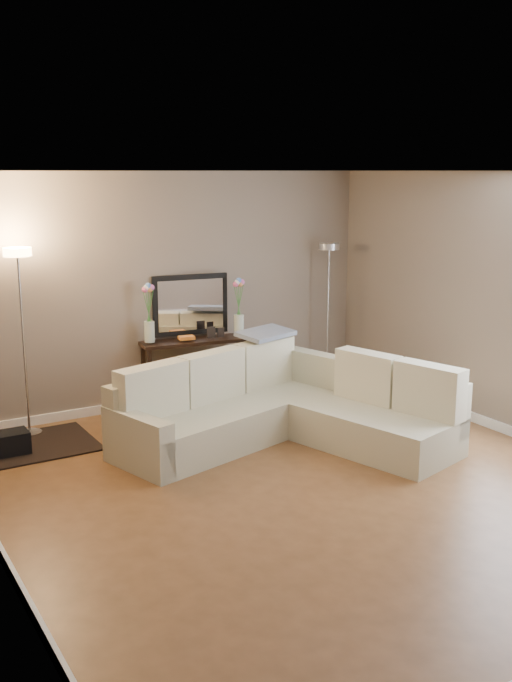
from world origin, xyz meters
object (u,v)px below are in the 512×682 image
console_table (190,369)px  floor_lamp_lit (21,305)px  floor_lamp_unlit (328,286)px  sectional_sofa (280,409)px

console_table → floor_lamp_lit: size_ratio=0.67×
console_table → floor_lamp_unlit: 2.02m
sectional_sofa → console_table: size_ratio=2.34×
floor_lamp_unlit → console_table: bearing=177.9°
sectional_sofa → floor_lamp_lit: size_ratio=1.57×
floor_lamp_lit → floor_lamp_unlit: bearing=-0.1°
floor_lamp_lit → floor_lamp_unlit: floor_lamp_lit is taller
floor_lamp_lit → sectional_sofa: bearing=-34.2°
console_table → floor_lamp_lit: floor_lamp_lit is taller
sectional_sofa → floor_lamp_lit: (-2.09, 1.42, 1.01)m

